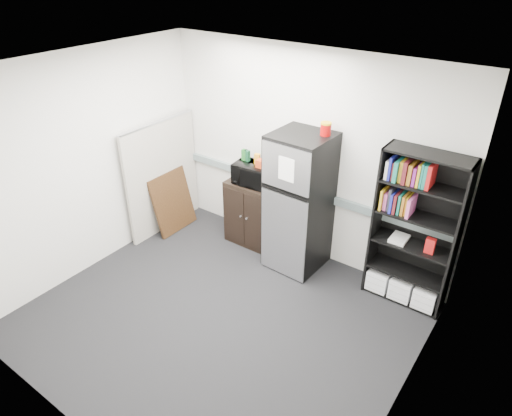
{
  "coord_description": "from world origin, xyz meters",
  "views": [
    {
      "loc": [
        2.57,
        -2.87,
        3.63
      ],
      "look_at": [
        -0.14,
        0.9,
        0.97
      ],
      "focal_mm": 32.0,
      "sensor_mm": 36.0,
      "label": 1
    }
  ],
  "objects_px": {
    "bookshelf": "(415,232)",
    "cubicle_partition": "(163,176)",
    "microwave": "(253,174)",
    "cabinet": "(254,213)",
    "refrigerator": "(299,203)"
  },
  "relations": [
    {
      "from": "microwave",
      "to": "cabinet",
      "type": "bearing_deg",
      "value": 84.41
    },
    {
      "from": "microwave",
      "to": "refrigerator",
      "type": "relative_size",
      "value": 0.29
    },
    {
      "from": "bookshelf",
      "to": "refrigerator",
      "type": "relative_size",
      "value": 1.04
    },
    {
      "from": "cubicle_partition",
      "to": "microwave",
      "type": "distance_m",
      "value": 1.38
    },
    {
      "from": "cubicle_partition",
      "to": "refrigerator",
      "type": "xyz_separation_m",
      "value": [
        2.03,
        0.34,
        0.08
      ]
    },
    {
      "from": "refrigerator",
      "to": "cubicle_partition",
      "type": "bearing_deg",
      "value": -168.32
    },
    {
      "from": "microwave",
      "to": "refrigerator",
      "type": "bearing_deg",
      "value": -10.58
    },
    {
      "from": "cubicle_partition",
      "to": "cabinet",
      "type": "relative_size",
      "value": 1.78
    },
    {
      "from": "microwave",
      "to": "cubicle_partition",
      "type": "bearing_deg",
      "value": -168.26
    },
    {
      "from": "cabinet",
      "to": "microwave",
      "type": "bearing_deg",
      "value": -90.0
    },
    {
      "from": "bookshelf",
      "to": "microwave",
      "type": "distance_m",
      "value": 2.14
    },
    {
      "from": "bookshelf",
      "to": "cubicle_partition",
      "type": "xyz_separation_m",
      "value": [
        -3.43,
        -0.49,
        -0.1
      ]
    },
    {
      "from": "cubicle_partition",
      "to": "cabinet",
      "type": "bearing_deg",
      "value": 17.97
    },
    {
      "from": "cabinet",
      "to": "microwave",
      "type": "height_order",
      "value": "microwave"
    },
    {
      "from": "cabinet",
      "to": "refrigerator",
      "type": "distance_m",
      "value": 0.86
    }
  ]
}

